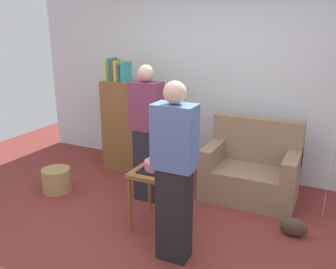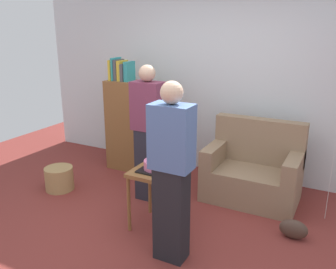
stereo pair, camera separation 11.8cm
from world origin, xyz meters
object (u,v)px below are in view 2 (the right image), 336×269
person_blowing_candles (148,133)px  wicker_basket (59,178)px  couch (253,172)px  bookshelf (134,124)px  side_table (157,179)px  birthday_cake (157,166)px  handbag (293,229)px  person_holding_cake (171,173)px

person_blowing_candles → wicker_basket: person_blowing_candles is taller
couch → bookshelf: size_ratio=0.68×
side_table → birthday_cake: bearing=-9.8°
wicker_basket → person_blowing_candles: bearing=16.2°
birthday_cake → handbag: (1.32, 0.43, -0.59)m
birthday_cake → wicker_basket: (-1.55, 0.18, -0.54)m
couch → bookshelf: 1.82m
person_holding_cake → wicker_basket: size_ratio=4.53×
wicker_basket → handbag: (2.87, 0.25, -0.05)m
wicker_basket → handbag: 2.89m
person_holding_cake → handbag: size_ratio=5.82×
bookshelf → side_table: (1.07, -1.23, -0.15)m
bookshelf → birthday_cake: (1.07, -1.23, 0.00)m
side_table → birthday_cake: 0.15m
person_blowing_candles → bookshelf: bearing=144.2°
person_holding_cake → handbag: 1.46m
side_table → person_holding_cake: bearing=-47.0°
birthday_cake → person_blowing_candles: (-0.40, 0.52, 0.14)m
birthday_cake → person_holding_cake: 0.57m
person_blowing_candles → birthday_cake: bearing=-40.5°
birthday_cake → wicker_basket: bearing=173.3°
bookshelf → wicker_basket: 1.28m
couch → handbag: size_ratio=3.93×
side_table → wicker_basket: side_table is taller
bookshelf → wicker_basket: bearing=-114.9°
person_blowing_candles → person_holding_cake: 1.21m
birthday_cake → wicker_basket: 1.65m
bookshelf → side_table: bearing=-49.2°
handbag → wicker_basket: bearing=-175.0°
side_table → wicker_basket: size_ratio=1.77×
couch → side_table: bearing=-122.7°
couch → birthday_cake: bearing=-122.7°
bookshelf → wicker_basket: size_ratio=4.48×
person_holding_cake → bookshelf: bearing=-62.9°
handbag → couch: bearing=131.8°
birthday_cake → person_holding_cake: size_ratio=0.20×
handbag → person_holding_cake: bearing=-138.4°
couch → person_blowing_candles: bearing=-152.0°
side_table → person_holding_cake: size_ratio=0.39×
bookshelf → wicker_basket: (-0.49, -1.05, -0.53)m
person_blowing_candles → handbag: size_ratio=5.82×
bookshelf → handbag: 2.58m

